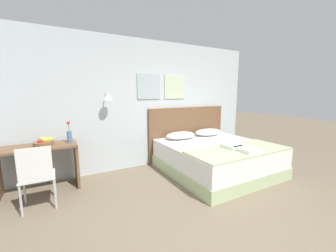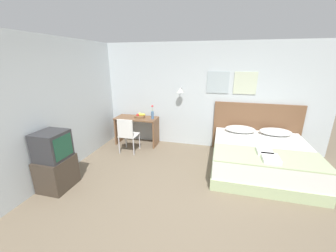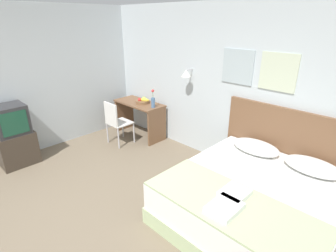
{
  "view_description": "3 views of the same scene",
  "coord_description": "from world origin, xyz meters",
  "px_view_note": "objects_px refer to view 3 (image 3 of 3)",
  "views": [
    {
      "loc": [
        -1.43,
        -1.31,
        1.58
      ],
      "look_at": [
        0.27,
        1.76,
        1.0
      ],
      "focal_mm": 22.0,
      "sensor_mm": 36.0,
      "label": 1
    },
    {
      "loc": [
        0.45,
        -2.52,
        2.23
      ],
      "look_at": [
        -0.53,
        1.25,
        0.97
      ],
      "focal_mm": 22.0,
      "sensor_mm": 36.0,
      "label": 2
    },
    {
      "loc": [
        2.43,
        -0.92,
        2.38
      ],
      "look_at": [
        0.05,
        1.5,
        0.99
      ],
      "focal_mm": 28.0,
      "sensor_mm": 36.0,
      "label": 3
    }
  ],
  "objects_px": {
    "headboard": "(290,151)",
    "flower_vase": "(153,101)",
    "pillow_left": "(256,147)",
    "throw_blanket": "(230,204)",
    "tv_stand": "(17,148)",
    "bed": "(253,202)",
    "folded_towel_near_foot": "(235,193)",
    "television": "(10,120)",
    "desk": "(140,113)",
    "fruit_bowl": "(143,101)",
    "pillow_right": "(313,166)",
    "desk_chair": "(116,120)",
    "folded_towel_mid_bed": "(224,208)"
  },
  "relations": [
    {
      "from": "throw_blanket",
      "to": "desk",
      "type": "relative_size",
      "value": 1.66
    },
    {
      "from": "television",
      "to": "folded_towel_mid_bed",
      "type": "bearing_deg",
      "value": 13.09
    },
    {
      "from": "pillow_left",
      "to": "headboard",
      "type": "bearing_deg",
      "value": 37.16
    },
    {
      "from": "pillow_right",
      "to": "flower_vase",
      "type": "height_order",
      "value": "flower_vase"
    },
    {
      "from": "headboard",
      "to": "folded_towel_mid_bed",
      "type": "height_order",
      "value": "headboard"
    },
    {
      "from": "pillow_left",
      "to": "tv_stand",
      "type": "bearing_deg",
      "value": -145.07
    },
    {
      "from": "throw_blanket",
      "to": "television",
      "type": "height_order",
      "value": "television"
    },
    {
      "from": "folded_towel_mid_bed",
      "to": "desk",
      "type": "relative_size",
      "value": 0.32
    },
    {
      "from": "pillow_right",
      "to": "folded_towel_near_foot",
      "type": "relative_size",
      "value": 2.23
    },
    {
      "from": "throw_blanket",
      "to": "television",
      "type": "distance_m",
      "value": 3.78
    },
    {
      "from": "bed",
      "to": "fruit_bowl",
      "type": "bearing_deg",
      "value": 165.69
    },
    {
      "from": "pillow_right",
      "to": "desk_chair",
      "type": "relative_size",
      "value": 0.78
    },
    {
      "from": "flower_vase",
      "to": "desk",
      "type": "bearing_deg",
      "value": 177.38
    },
    {
      "from": "headboard",
      "to": "pillow_left",
      "type": "bearing_deg",
      "value": -142.84
    },
    {
      "from": "flower_vase",
      "to": "desk_chair",
      "type": "bearing_deg",
      "value": -127.46
    },
    {
      "from": "television",
      "to": "folded_towel_near_foot",
      "type": "bearing_deg",
      "value": 17.34
    },
    {
      "from": "bed",
      "to": "pillow_right",
      "type": "xyz_separation_m",
      "value": [
        0.39,
        0.72,
        0.36
      ]
    },
    {
      "from": "pillow_left",
      "to": "fruit_bowl",
      "type": "xyz_separation_m",
      "value": [
        -2.57,
        0.04,
        0.14
      ]
    },
    {
      "from": "tv_stand",
      "to": "bed",
      "type": "bearing_deg",
      "value": 23.12
    },
    {
      "from": "pillow_right",
      "to": "folded_towel_near_foot",
      "type": "height_order",
      "value": "pillow_right"
    },
    {
      "from": "flower_vase",
      "to": "pillow_left",
      "type": "bearing_deg",
      "value": 0.4
    },
    {
      "from": "tv_stand",
      "to": "desk",
      "type": "bearing_deg",
      "value": 75.22
    },
    {
      "from": "desk",
      "to": "television",
      "type": "xyz_separation_m",
      "value": [
        -0.6,
        -2.28,
        0.3
      ]
    },
    {
      "from": "pillow_left",
      "to": "flower_vase",
      "type": "xyz_separation_m",
      "value": [
        -2.2,
        -0.02,
        0.23
      ]
    },
    {
      "from": "television",
      "to": "flower_vase",
      "type": "bearing_deg",
      "value": 64.87
    },
    {
      "from": "flower_vase",
      "to": "fruit_bowl",
      "type": "bearing_deg",
      "value": 172.32
    },
    {
      "from": "throw_blanket",
      "to": "desk_chair",
      "type": "height_order",
      "value": "desk_chair"
    },
    {
      "from": "fruit_bowl",
      "to": "television",
      "type": "bearing_deg",
      "value": -106.56
    },
    {
      "from": "folded_towel_mid_bed",
      "to": "tv_stand",
      "type": "bearing_deg",
      "value": -166.92
    },
    {
      "from": "bed",
      "to": "flower_vase",
      "type": "distance_m",
      "value": 2.74
    },
    {
      "from": "pillow_right",
      "to": "desk",
      "type": "height_order",
      "value": "desk"
    },
    {
      "from": "folded_towel_mid_bed",
      "to": "desk_chair",
      "type": "bearing_deg",
      "value": 165.07
    },
    {
      "from": "pillow_left",
      "to": "throw_blanket",
      "type": "distance_m",
      "value": 1.35
    },
    {
      "from": "bed",
      "to": "television",
      "type": "xyz_separation_m",
      "value": [
        -3.64,
        -1.56,
        0.54
      ]
    },
    {
      "from": "pillow_left",
      "to": "throw_blanket",
      "type": "bearing_deg",
      "value": -73.29
    },
    {
      "from": "throw_blanket",
      "to": "flower_vase",
      "type": "bearing_deg",
      "value": 153.76
    },
    {
      "from": "throw_blanket",
      "to": "folded_towel_mid_bed",
      "type": "height_order",
      "value": "folded_towel_mid_bed"
    },
    {
      "from": "desk",
      "to": "desk_chair",
      "type": "xyz_separation_m",
      "value": [
        0.0,
        -0.62,
        0.0
      ]
    },
    {
      "from": "headboard",
      "to": "pillow_right",
      "type": "bearing_deg",
      "value": -37.16
    },
    {
      "from": "pillow_left",
      "to": "folded_towel_mid_bed",
      "type": "height_order",
      "value": "pillow_left"
    },
    {
      "from": "headboard",
      "to": "folded_towel_mid_bed",
      "type": "relative_size",
      "value": 5.77
    },
    {
      "from": "folded_towel_near_foot",
      "to": "folded_towel_mid_bed",
      "type": "xyz_separation_m",
      "value": [
        0.05,
        -0.27,
        0.0
      ]
    },
    {
      "from": "pillow_right",
      "to": "desk_chair",
      "type": "bearing_deg",
      "value": -169.88
    },
    {
      "from": "headboard",
      "to": "flower_vase",
      "type": "xyz_separation_m",
      "value": [
        -2.58,
        -0.31,
        0.27
      ]
    },
    {
      "from": "folded_towel_near_foot",
      "to": "flower_vase",
      "type": "distance_m",
      "value": 2.8
    },
    {
      "from": "pillow_right",
      "to": "bed",
      "type": "bearing_deg",
      "value": -118.27
    },
    {
      "from": "headboard",
      "to": "television",
      "type": "xyz_separation_m",
      "value": [
        -3.64,
        -2.57,
        0.21
      ]
    },
    {
      "from": "bed",
      "to": "folded_towel_mid_bed",
      "type": "distance_m",
      "value": 0.79
    },
    {
      "from": "desk",
      "to": "desk_chair",
      "type": "distance_m",
      "value": 0.62
    },
    {
      "from": "headboard",
      "to": "folded_towel_near_foot",
      "type": "relative_size",
      "value": 6.56
    }
  ]
}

